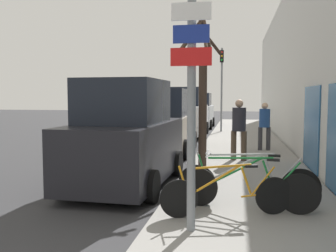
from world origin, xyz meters
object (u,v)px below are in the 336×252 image
at_px(bicycle_0, 227,194).
at_px(parked_car_2, 187,114).
at_px(pedestrian_near, 239,125).
at_px(pedestrian_far, 265,123).
at_px(traffic_light, 222,78).
at_px(parked_car_1, 165,124).
at_px(parked_car_0, 126,139).
at_px(parked_car_3, 198,112).
at_px(bicycle_1, 247,187).
at_px(bicycle_2, 247,183).
at_px(street_tree, 202,97).
at_px(signpost, 191,104).

relative_size(bicycle_0, parked_car_2, 0.45).
xyz_separation_m(pedestrian_near, pedestrian_far, (0.90, 2.31, -0.08)).
xyz_separation_m(bicycle_0, traffic_light, (-0.71, 14.54, 2.52)).
bearing_deg(pedestrian_far, parked_car_1, -5.46).
height_order(parked_car_0, parked_car_3, parked_car_0).
xyz_separation_m(bicycle_1, parked_car_1, (-2.75, 7.02, 0.50)).
height_order(bicycle_0, bicycle_1, bicycle_1).
height_order(bicycle_0, parked_car_0, parked_car_0).
distance_m(parked_car_3, pedestrian_far, 11.46).
bearing_deg(parked_car_2, parked_car_0, -88.16).
height_order(parked_car_0, parked_car_1, parked_car_0).
height_order(bicycle_2, street_tree, street_tree).
distance_m(parked_car_1, traffic_light, 7.60).
bearing_deg(bicycle_2, signpost, 150.83).
distance_m(pedestrian_near, street_tree, 2.15).
distance_m(parked_car_3, pedestrian_near, 13.49).
distance_m(bicycle_2, pedestrian_far, 7.08).
bearing_deg(street_tree, bicycle_2, -70.07).
bearing_deg(pedestrian_near, parked_car_0, -113.17).
relative_size(bicycle_0, traffic_light, 0.46).
distance_m(parked_car_0, pedestrian_near, 4.02).
relative_size(pedestrian_far, traffic_light, 0.37).
bearing_deg(parked_car_0, pedestrian_far, 59.60).
bearing_deg(parked_car_0, signpost, -56.29).
bearing_deg(parked_car_2, street_tree, -78.65).
height_order(bicycle_2, parked_car_1, parked_car_1).
relative_size(bicycle_2, street_tree, 0.63).
xyz_separation_m(parked_car_0, traffic_light, (1.63, 12.28, 1.94)).
xyz_separation_m(bicycle_0, parked_car_3, (-2.39, 18.61, 0.52)).
bearing_deg(parked_car_3, street_tree, -83.88).
bearing_deg(traffic_light, bicycle_2, -85.69).
distance_m(parked_car_0, parked_car_2, 10.99).
height_order(bicycle_1, pedestrian_near, pedestrian_near).
xyz_separation_m(signpost, pedestrian_far, (1.59, 8.42, -0.83)).
bearing_deg(parked_car_2, parked_car_3, 90.89).
bearing_deg(bicycle_1, signpost, 150.75).
relative_size(pedestrian_near, pedestrian_far, 1.08).
height_order(bicycle_1, parked_car_0, parked_car_0).
height_order(bicycle_0, parked_car_2, parked_car_2).
height_order(signpost, pedestrian_near, signpost).
distance_m(signpost, street_tree, 4.38).
distance_m(bicycle_2, traffic_light, 14.13).
bearing_deg(bicycle_2, bicycle_1, 178.77).
relative_size(signpost, parked_car_3, 0.79).
relative_size(signpost, parked_car_2, 0.72).
xyz_separation_m(bicycle_0, bicycle_1, (0.32, 0.38, 0.03)).
xyz_separation_m(bicycle_0, parked_car_1, (-2.43, 7.41, 0.53)).
height_order(parked_car_2, pedestrian_far, parked_car_2).
distance_m(street_tree, traffic_light, 10.95).
xyz_separation_m(bicycle_1, parked_car_2, (-2.75, 12.86, 0.60)).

